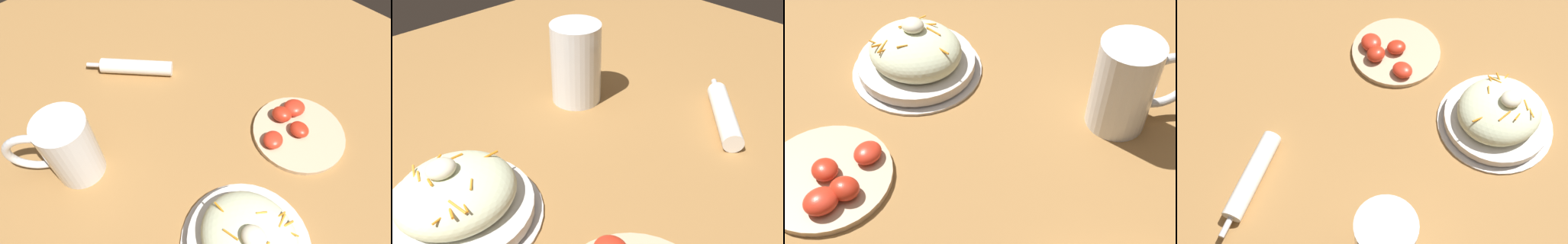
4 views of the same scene
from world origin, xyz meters
TOP-DOWN VIEW (x-y plane):
  - ground_plane at (0.00, 0.00)m, footprint 1.43×1.43m
  - salad_plate at (-0.26, 0.06)m, footprint 0.23×0.23m
  - napkin_roll at (0.20, -0.06)m, footprint 0.17×0.16m
  - tomato_plate at (-0.17, -0.19)m, footprint 0.19×0.19m

SIDE VIEW (x-z plane):
  - ground_plane at x=0.00m, z-range 0.00..0.00m
  - tomato_plate at x=-0.17m, z-range -0.01..0.03m
  - napkin_roll at x=0.20m, z-range 0.00..0.04m
  - salad_plate at x=-0.26m, z-range -0.02..0.08m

